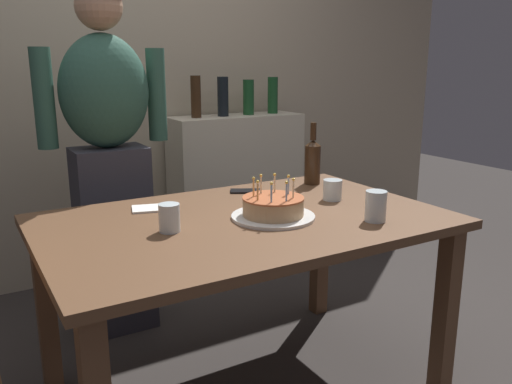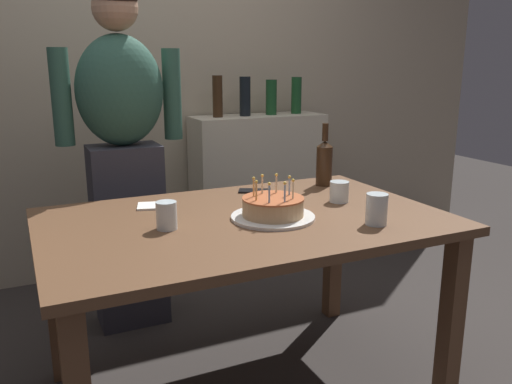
{
  "view_description": "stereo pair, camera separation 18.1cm",
  "coord_description": "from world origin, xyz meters",
  "px_view_note": "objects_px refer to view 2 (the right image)",
  "views": [
    {
      "loc": [
        -0.93,
        -1.66,
        1.32
      ],
      "look_at": [
        0.04,
        -0.03,
        0.84
      ],
      "focal_mm": 36.79,
      "sensor_mm": 36.0,
      "label": 1
    },
    {
      "loc": [
        -0.77,
        -1.75,
        1.32
      ],
      "look_at": [
        0.04,
        -0.03,
        0.84
      ],
      "focal_mm": 36.79,
      "sensor_mm": 36.0,
      "label": 2
    }
  ],
  "objects_px": {
    "water_glass_far": "(377,209)",
    "wine_bottle": "(324,162)",
    "birthday_cake": "(273,209)",
    "water_glass_near": "(339,192)",
    "person_man_bearded": "(124,155)",
    "napkin_stack": "(155,206)",
    "water_glass_side": "(167,215)",
    "cell_phone": "(255,191)"
  },
  "relations": [
    {
      "from": "water_glass_far",
      "to": "wine_bottle",
      "type": "height_order",
      "value": "wine_bottle"
    },
    {
      "from": "birthday_cake",
      "to": "water_glass_near",
      "type": "bearing_deg",
      "value": 15.37
    },
    {
      "from": "person_man_bearded",
      "to": "birthday_cake",
      "type": "bearing_deg",
      "value": 113.73
    },
    {
      "from": "water_glass_near",
      "to": "napkin_stack",
      "type": "relative_size",
      "value": 0.61
    },
    {
      "from": "birthday_cake",
      "to": "napkin_stack",
      "type": "bearing_deg",
      "value": 135.71
    },
    {
      "from": "water_glass_near",
      "to": "wine_bottle",
      "type": "relative_size",
      "value": 0.3
    },
    {
      "from": "water_glass_side",
      "to": "wine_bottle",
      "type": "height_order",
      "value": "wine_bottle"
    },
    {
      "from": "wine_bottle",
      "to": "water_glass_near",
      "type": "bearing_deg",
      "value": -110.13
    },
    {
      "from": "water_glass_near",
      "to": "wine_bottle",
      "type": "xyz_separation_m",
      "value": [
        0.11,
        0.29,
        0.07
      ]
    },
    {
      "from": "water_glass_near",
      "to": "water_glass_far",
      "type": "xyz_separation_m",
      "value": [
        -0.06,
        -0.32,
        0.01
      ]
    },
    {
      "from": "wine_bottle",
      "to": "person_man_bearded",
      "type": "xyz_separation_m",
      "value": [
        -0.84,
        0.47,
        0.02
      ]
    },
    {
      "from": "water_glass_far",
      "to": "water_glass_near",
      "type": "bearing_deg",
      "value": 80.2
    },
    {
      "from": "water_glass_near",
      "to": "water_glass_side",
      "type": "height_order",
      "value": "water_glass_side"
    },
    {
      "from": "person_man_bearded",
      "to": "water_glass_near",
      "type": "bearing_deg",
      "value": 134.23
    },
    {
      "from": "water_glass_near",
      "to": "water_glass_side",
      "type": "distance_m",
      "value": 0.76
    },
    {
      "from": "water_glass_side",
      "to": "water_glass_far",
      "type": "bearing_deg",
      "value": -20.97
    },
    {
      "from": "wine_bottle",
      "to": "water_glass_side",
      "type": "bearing_deg",
      "value": -158.42
    },
    {
      "from": "napkin_stack",
      "to": "person_man_bearded",
      "type": "xyz_separation_m",
      "value": [
        -0.02,
        0.51,
        0.13
      ]
    },
    {
      "from": "napkin_stack",
      "to": "person_man_bearded",
      "type": "bearing_deg",
      "value": 92.08
    },
    {
      "from": "napkin_stack",
      "to": "wine_bottle",
      "type": "bearing_deg",
      "value": 2.57
    },
    {
      "from": "water_glass_far",
      "to": "person_man_bearded",
      "type": "bearing_deg",
      "value": 122.29
    },
    {
      "from": "water_glass_side",
      "to": "cell_phone",
      "type": "bearing_deg",
      "value": 35.29
    },
    {
      "from": "wine_bottle",
      "to": "birthday_cake",
      "type": "bearing_deg",
      "value": -140.33
    },
    {
      "from": "water_glass_near",
      "to": "water_glass_far",
      "type": "bearing_deg",
      "value": -99.8
    },
    {
      "from": "person_man_bearded",
      "to": "water_glass_far",
      "type": "bearing_deg",
      "value": 122.29
    },
    {
      "from": "wine_bottle",
      "to": "person_man_bearded",
      "type": "bearing_deg",
      "value": 150.85
    },
    {
      "from": "water_glass_side",
      "to": "wine_bottle",
      "type": "bearing_deg",
      "value": 21.58
    },
    {
      "from": "water_glass_far",
      "to": "wine_bottle",
      "type": "relative_size",
      "value": 0.39
    },
    {
      "from": "birthday_cake",
      "to": "person_man_bearded",
      "type": "relative_size",
      "value": 0.19
    },
    {
      "from": "water_glass_far",
      "to": "cell_phone",
      "type": "height_order",
      "value": "water_glass_far"
    },
    {
      "from": "birthday_cake",
      "to": "cell_phone",
      "type": "bearing_deg",
      "value": 74.49
    },
    {
      "from": "water_glass_far",
      "to": "cell_phone",
      "type": "bearing_deg",
      "value": 107.09
    },
    {
      "from": "water_glass_side",
      "to": "napkin_stack",
      "type": "xyz_separation_m",
      "value": [
        0.04,
        0.3,
        -0.05
      ]
    },
    {
      "from": "water_glass_side",
      "to": "cell_phone",
      "type": "height_order",
      "value": "water_glass_side"
    },
    {
      "from": "water_glass_side",
      "to": "wine_bottle",
      "type": "xyz_separation_m",
      "value": [
        0.86,
        0.34,
        0.06
      ]
    },
    {
      "from": "water_glass_side",
      "to": "napkin_stack",
      "type": "bearing_deg",
      "value": 83.12
    },
    {
      "from": "person_man_bearded",
      "to": "napkin_stack",
      "type": "bearing_deg",
      "value": 92.08
    },
    {
      "from": "water_glass_side",
      "to": "cell_phone",
      "type": "distance_m",
      "value": 0.62
    },
    {
      "from": "wine_bottle",
      "to": "napkin_stack",
      "type": "bearing_deg",
      "value": -177.43
    },
    {
      "from": "cell_phone",
      "to": "napkin_stack",
      "type": "xyz_separation_m",
      "value": [
        -0.47,
        -0.06,
        0.0
      ]
    },
    {
      "from": "water_glass_near",
      "to": "napkin_stack",
      "type": "distance_m",
      "value": 0.76
    },
    {
      "from": "napkin_stack",
      "to": "person_man_bearded",
      "type": "distance_m",
      "value": 0.52
    }
  ]
}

